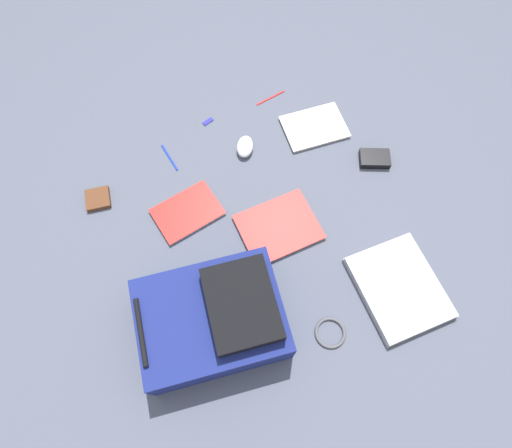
# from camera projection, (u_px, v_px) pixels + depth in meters

# --- Properties ---
(ground_plane) EXTENTS (3.69, 3.69, 0.00)m
(ground_plane) POSITION_uv_depth(u_px,v_px,m) (267.00, 228.00, 1.56)
(ground_plane) COLOR #4C5160
(backpack) EXTENTS (0.43, 0.51, 0.20)m
(backpack) POSITION_uv_depth(u_px,v_px,m) (214.00, 318.00, 1.34)
(backpack) COLOR navy
(backpack) RESTS_ON ground_plane
(laptop) EXTENTS (0.35, 0.30, 0.03)m
(laptop) POSITION_uv_depth(u_px,v_px,m) (399.00, 287.00, 1.46)
(laptop) COLOR #929296
(laptop) RESTS_ON ground_plane
(book_red) EXTENTS (0.18, 0.25, 0.02)m
(book_red) POSITION_uv_depth(u_px,v_px,m) (187.00, 212.00, 1.58)
(book_red) COLOR silver
(book_red) RESTS_ON ground_plane
(book_comic) EXTENTS (0.22, 0.28, 0.01)m
(book_comic) POSITION_uv_depth(u_px,v_px,m) (314.00, 127.00, 1.74)
(book_comic) COLOR silver
(book_comic) RESTS_ON ground_plane
(book_manual) EXTENTS (0.24, 0.29, 0.02)m
(book_manual) POSITION_uv_depth(u_px,v_px,m) (279.00, 227.00, 1.55)
(book_manual) COLOR silver
(book_manual) RESTS_ON ground_plane
(computer_mouse) EXTENTS (0.12, 0.11, 0.04)m
(computer_mouse) POSITION_uv_depth(u_px,v_px,m) (245.00, 147.00, 1.68)
(computer_mouse) COLOR silver
(computer_mouse) RESTS_ON ground_plane
(cable_coil) EXTENTS (0.10, 0.10, 0.01)m
(cable_coil) POSITION_uv_depth(u_px,v_px,m) (330.00, 333.00, 1.40)
(cable_coil) COLOR #4C4C51
(cable_coil) RESTS_ON ground_plane
(power_brick) EXTENTS (0.13, 0.14, 0.03)m
(power_brick) POSITION_uv_depth(u_px,v_px,m) (375.00, 159.00, 1.67)
(power_brick) COLOR black
(power_brick) RESTS_ON ground_plane
(pen_black) EXTENTS (0.14, 0.01, 0.01)m
(pen_black) POSITION_uv_depth(u_px,v_px,m) (169.00, 157.00, 1.68)
(pen_black) COLOR #1933B2
(pen_black) RESTS_ON ground_plane
(pen_blue) EXTENTS (0.02, 0.14, 0.01)m
(pen_blue) POSITION_uv_depth(u_px,v_px,m) (271.00, 97.00, 1.80)
(pen_blue) COLOR red
(pen_blue) RESTS_ON ground_plane
(earbud_pouch) EXTENTS (0.11, 0.11, 0.02)m
(earbud_pouch) POSITION_uv_depth(u_px,v_px,m) (98.00, 199.00, 1.60)
(earbud_pouch) COLOR #59331E
(earbud_pouch) RESTS_ON ground_plane
(usb_stick) EXTENTS (0.03, 0.05, 0.01)m
(usb_stick) POSITION_uv_depth(u_px,v_px,m) (208.00, 121.00, 1.75)
(usb_stick) COLOR #191999
(usb_stick) RESTS_ON ground_plane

